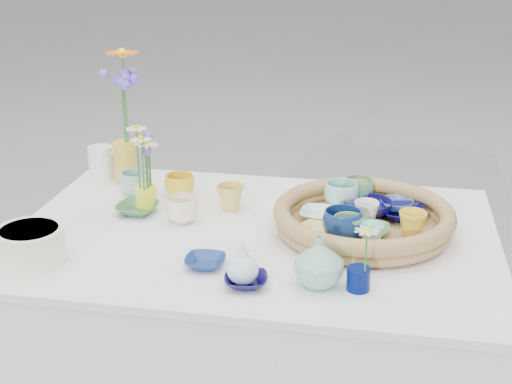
# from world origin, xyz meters

# --- Properties ---
(wicker_tray) EXTENTS (0.47, 0.47, 0.08)m
(wicker_tray) POSITION_xyz_m (0.28, 0.05, 0.80)
(wicker_tray) COLOR #9F7846
(wicker_tray) RESTS_ON display_table
(tray_ceramic_0) EXTENTS (0.17, 0.17, 0.04)m
(tray_ceramic_0) POSITION_xyz_m (0.29, 0.13, 0.80)
(tray_ceramic_0) COLOR #120F4C
(tray_ceramic_0) RESTS_ON wicker_tray
(tray_ceramic_1) EXTENTS (0.13, 0.13, 0.03)m
(tray_ceramic_1) POSITION_xyz_m (0.38, 0.12, 0.80)
(tray_ceramic_1) COLOR #010033
(tray_ceramic_1) RESTS_ON wicker_tray
(tray_ceramic_2) EXTENTS (0.08, 0.08, 0.07)m
(tray_ceramic_2) POSITION_xyz_m (0.40, 0.01, 0.82)
(tray_ceramic_2) COLOR yellow
(tray_ceramic_2) RESTS_ON wicker_tray
(tray_ceramic_3) EXTENTS (0.13, 0.13, 0.03)m
(tray_ceramic_3) POSITION_xyz_m (0.29, -0.01, 0.80)
(tray_ceramic_3) COLOR #498352
(tray_ceramic_3) RESTS_ON wicker_tray
(tray_ceramic_4) EXTENTS (0.07, 0.07, 0.07)m
(tray_ceramic_4) POSITION_xyz_m (0.25, -0.05, 0.82)
(tray_ceramic_4) COLOR slate
(tray_ceramic_4) RESTS_ON wicker_tray
(tray_ceramic_5) EXTENTS (0.11, 0.11, 0.03)m
(tray_ceramic_5) POSITION_xyz_m (0.16, 0.07, 0.80)
(tray_ceramic_5) COLOR silver
(tray_ceramic_5) RESTS_ON wicker_tray
(tray_ceramic_6) EXTENTS (0.12, 0.12, 0.08)m
(tray_ceramic_6) POSITION_xyz_m (0.21, 0.16, 0.82)
(tray_ceramic_6) COLOR #9DDCD2
(tray_ceramic_6) RESTS_ON wicker_tray
(tray_ceramic_7) EXTENTS (0.07, 0.07, 0.06)m
(tray_ceramic_7) POSITION_xyz_m (0.29, 0.07, 0.81)
(tray_ceramic_7) COLOR white
(tray_ceramic_7) RESTS_ON wicker_tray
(tray_ceramic_8) EXTENTS (0.11, 0.11, 0.03)m
(tray_ceramic_8) POSITION_xyz_m (0.37, 0.18, 0.80)
(tray_ceramic_8) COLOR #668ACC
(tray_ceramic_8) RESTS_ON wicker_tray
(tray_ceramic_9) EXTENTS (0.12, 0.12, 0.08)m
(tray_ceramic_9) POSITION_xyz_m (0.23, -0.05, 0.82)
(tray_ceramic_9) COLOR navy
(tray_ceramic_9) RESTS_ON wicker_tray
(tray_ceramic_10) EXTENTS (0.11, 0.11, 0.02)m
(tray_ceramic_10) POSITION_xyz_m (0.16, -0.03, 0.79)
(tray_ceramic_10) COLOR #E0DE74
(tray_ceramic_10) RESTS_ON wicker_tray
(tray_ceramic_11) EXTENTS (0.07, 0.07, 0.06)m
(tray_ceramic_11) POSITION_xyz_m (0.30, -0.07, 0.81)
(tray_ceramic_11) COLOR #99EED7
(tray_ceramic_11) RESTS_ON wicker_tray
(tray_ceramic_12) EXTENTS (0.09, 0.09, 0.07)m
(tray_ceramic_12) POSITION_xyz_m (0.26, 0.22, 0.82)
(tray_ceramic_12) COLOR #4F9767
(tray_ceramic_12) RESTS_ON wicker_tray
(loose_ceramic_0) EXTENTS (0.10, 0.10, 0.07)m
(loose_ceramic_0) POSITION_xyz_m (-0.26, 0.20, 0.80)
(loose_ceramic_0) COLOR gold
(loose_ceramic_0) RESTS_ON display_table
(loose_ceramic_1) EXTENTS (0.09, 0.09, 0.07)m
(loose_ceramic_1) POSITION_xyz_m (-0.10, 0.14, 0.80)
(loose_ceramic_1) COLOR #D8B950
(loose_ceramic_1) RESTS_ON display_table
(loose_ceramic_2) EXTENTS (0.13, 0.13, 0.03)m
(loose_ceramic_2) POSITION_xyz_m (-0.35, 0.06, 0.78)
(loose_ceramic_2) COLOR #396D45
(loose_ceramic_2) RESTS_ON display_table
(loose_ceramic_3) EXTENTS (0.09, 0.09, 0.07)m
(loose_ceramic_3) POSITION_xyz_m (-0.21, 0.03, 0.80)
(loose_ceramic_3) COLOR #FFE7CF
(loose_ceramic_3) RESTS_ON display_table
(loose_ceramic_4) EXTENTS (0.10, 0.10, 0.02)m
(loose_ceramic_4) POSITION_xyz_m (-0.08, -0.22, 0.78)
(loose_ceramic_4) COLOR navy
(loose_ceramic_4) RESTS_ON display_table
(loose_ceramic_5) EXTENTS (0.10, 0.10, 0.07)m
(loose_ceramic_5) POSITION_xyz_m (-0.40, 0.20, 0.80)
(loose_ceramic_5) COLOR #94B8B2
(loose_ceramic_5) RESTS_ON display_table
(loose_ceramic_6) EXTENTS (0.11, 0.11, 0.02)m
(loose_ceramic_6) POSITION_xyz_m (0.04, -0.29, 0.78)
(loose_ceramic_6) COLOR #100C42
(loose_ceramic_6) RESTS_ON display_table
(fluted_bowl) EXTENTS (0.20, 0.20, 0.09)m
(fluted_bowl) POSITION_xyz_m (-0.49, -0.27, 0.81)
(fluted_bowl) COLOR white
(fluted_bowl) RESTS_ON display_table
(bud_vase_paleblue) EXTENTS (0.09, 0.09, 0.11)m
(bud_vase_paleblue) POSITION_xyz_m (0.03, -0.29, 0.82)
(bud_vase_paleblue) COLOR silver
(bud_vase_paleblue) RESTS_ON display_table
(bud_vase_seafoam) EXTENTS (0.12, 0.12, 0.12)m
(bud_vase_seafoam) POSITION_xyz_m (0.19, -0.26, 0.82)
(bud_vase_seafoam) COLOR #7DC0A3
(bud_vase_seafoam) RESTS_ON display_table
(bud_vase_cobalt) EXTENTS (0.07, 0.07, 0.05)m
(bud_vase_cobalt) POSITION_xyz_m (0.28, -0.26, 0.79)
(bud_vase_cobalt) COLOR #000C4C
(bud_vase_cobalt) RESTS_ON display_table
(single_daisy) EXTENTS (0.08, 0.08, 0.12)m
(single_daisy) POSITION_xyz_m (0.30, -0.28, 0.87)
(single_daisy) COLOR silver
(single_daisy) RESTS_ON bud_vase_cobalt
(tall_vase_yellow) EXTENTS (0.09, 0.09, 0.13)m
(tall_vase_yellow) POSITION_xyz_m (-0.46, 0.29, 0.83)
(tall_vase_yellow) COLOR gold
(tall_vase_yellow) RESTS_ON display_table
(gerbera) EXTENTS (0.12, 0.12, 0.29)m
(gerbera) POSITION_xyz_m (-0.45, 0.29, 1.03)
(gerbera) COLOR orange
(gerbera) RESTS_ON tall_vase_yellow
(hydrangea) EXTENTS (0.09, 0.09, 0.27)m
(hydrangea) POSITION_xyz_m (-0.46, 0.29, 1.00)
(hydrangea) COLOR #7160BF
(hydrangea) RESTS_ON tall_vase_yellow
(white_pitcher) EXTENTS (0.12, 0.09, 0.11)m
(white_pitcher) POSITION_xyz_m (-0.55, 0.31, 0.82)
(white_pitcher) COLOR white
(white_pitcher) RESTS_ON display_table
(daisy_cup) EXTENTS (0.07, 0.07, 0.06)m
(daisy_cup) POSITION_xyz_m (-0.34, 0.11, 0.80)
(daisy_cup) COLOR #FDFE30
(daisy_cup) RESTS_ON display_table
(daisy_posy) EXTENTS (0.11, 0.11, 0.17)m
(daisy_posy) POSITION_xyz_m (-0.33, 0.10, 0.92)
(daisy_posy) COLOR white
(daisy_posy) RESTS_ON daisy_cup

